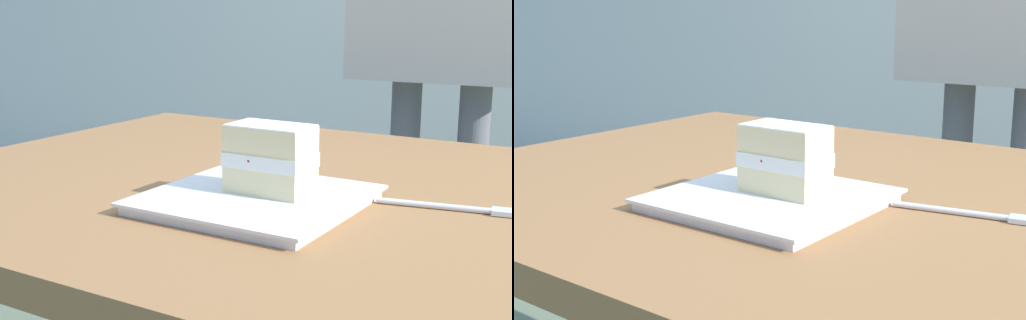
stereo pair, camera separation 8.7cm
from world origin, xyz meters
TOP-DOWN VIEW (x-y plane):
  - patio_table at (0.00, 0.00)m, footprint 1.57×0.86m
  - dessert_plate at (0.20, 0.12)m, footprint 0.26×0.26m
  - cake_slice at (0.19, 0.11)m, footprint 0.11×0.07m
  - dessert_fork at (-0.02, 0.01)m, footprint 0.17×0.05m
  - parked_car_near at (8.99, -6.86)m, footprint 4.75×2.84m
  - parked_car_far at (11.05, -10.27)m, footprint 4.58×3.02m
  - parked_car_extra at (17.88, -12.85)m, footprint 4.42×2.62m

SIDE VIEW (x-z plane):
  - patio_table at x=0.00m, z-range 0.26..0.97m
  - dessert_fork at x=-0.02m, z-range 0.70..0.71m
  - dessert_plate at x=0.20m, z-range 0.70..0.72m
  - cake_slice at x=0.19m, z-range 0.72..0.81m
  - parked_car_far at x=11.05m, z-range 0.05..1.51m
  - parked_car_extra at x=17.88m, z-range 0.05..1.53m
  - parked_car_near at x=8.99m, z-range 0.04..1.55m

